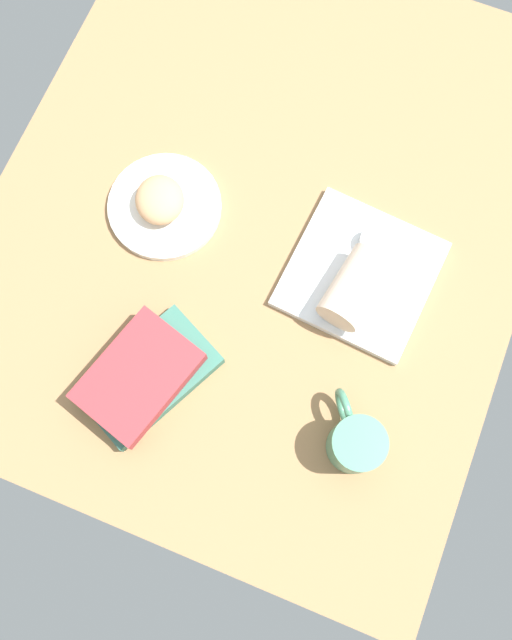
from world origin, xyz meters
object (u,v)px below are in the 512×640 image
at_px(scone_pastry, 160,200).
at_px(breakfast_wrap, 355,288).
at_px(sauce_cup, 374,243).
at_px(coffee_mug, 355,442).
at_px(round_plate, 165,206).
at_px(book_stack, 144,377).
at_px(square_plate, 361,274).

distance_m(scone_pastry, breakfast_wrap, 0.35).
bearing_deg(sauce_cup, coffee_mug, -166.10).
bearing_deg(round_plate, coffee_mug, -120.83).
xyz_separation_m(breakfast_wrap, coffee_mug, (-0.22, -0.08, -0.01)).
height_order(sauce_cup, breakfast_wrap, breakfast_wrap).
bearing_deg(book_stack, breakfast_wrap, -45.54).
distance_m(sauce_cup, breakfast_wrap, 0.09).
relative_size(scone_pastry, sauce_cup, 1.79).
distance_m(square_plate, breakfast_wrap, 0.06).
relative_size(breakfast_wrap, coffee_mug, 1.07).
distance_m(sauce_cup, book_stack, 0.43).
bearing_deg(round_plate, book_stack, -162.01).
bearing_deg(breakfast_wrap, square_plate, 97.69).
bearing_deg(scone_pastry, breakfast_wrap, -94.63).
bearing_deg(scone_pastry, round_plate, -49.13).
distance_m(scone_pastry, square_plate, 0.35).
height_order(round_plate, book_stack, book_stack).
xyz_separation_m(scone_pastry, square_plate, (0.01, -0.35, -0.03)).
xyz_separation_m(scone_pastry, breakfast_wrap, (-0.03, -0.35, 0.01)).
bearing_deg(sauce_cup, square_plate, 177.57).
xyz_separation_m(round_plate, square_plate, (0.01, -0.35, 0.00)).
relative_size(round_plate, sauce_cup, 3.89).
distance_m(square_plate, book_stack, 0.39).
bearing_deg(breakfast_wrap, coffee_mug, -59.76).
distance_m(breakfast_wrap, coffee_mug, 0.24).
xyz_separation_m(round_plate, scone_pastry, (-0.00, 0.00, 0.03)).
bearing_deg(coffee_mug, breakfast_wrap, 20.12).
bearing_deg(book_stack, round_plate, 17.99).
relative_size(round_plate, book_stack, 0.79).
distance_m(sauce_cup, coffee_mug, 0.33).
xyz_separation_m(round_plate, sauce_cup, (0.06, -0.35, 0.02)).
xyz_separation_m(sauce_cup, breakfast_wrap, (-0.09, 0.00, 0.02)).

